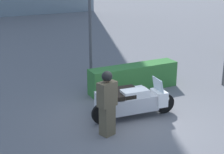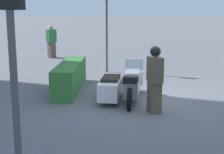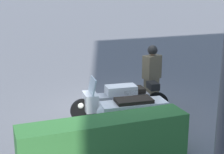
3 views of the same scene
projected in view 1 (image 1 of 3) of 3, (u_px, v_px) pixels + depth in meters
ground_plane at (132, 124)px, 9.72m from camera, size 160.00×160.00×0.00m
police_motorcycle at (131, 99)px, 10.27m from camera, size 2.63×1.36×1.14m
officer_rider at (107, 102)px, 8.84m from camera, size 0.55×0.42×1.77m
hedge_bush_curbside at (134, 78)px, 12.21m from camera, size 3.30×0.66×0.92m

